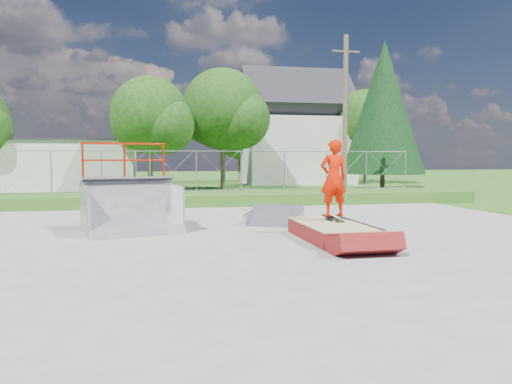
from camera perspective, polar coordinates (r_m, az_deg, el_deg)
ground at (r=11.78m, az=-2.31°, el=-5.84°), size 120.00×120.00×0.00m
concrete_pad at (r=11.78m, az=-2.31°, el=-5.75°), size 20.00×16.00×0.04m
grass_berm at (r=21.11m, az=-6.56°, el=-0.82°), size 24.00×3.00×0.50m
grind_box at (r=12.19m, az=8.62°, el=-4.53°), size 1.41×2.88×0.43m
quarter_pipe at (r=13.52m, az=-13.97°, el=0.46°), size 2.83×2.56×2.41m
flat_bank_ramp at (r=14.90m, az=2.18°, el=-2.82°), size 2.12×2.18×0.49m
skateboard at (r=12.63m, az=8.80°, el=-3.06°), size 0.39×0.82×0.13m
skater at (r=12.55m, az=8.85°, el=1.28°), size 0.71×0.48×1.91m
chain_link_fence at (r=22.04m, az=-6.82°, el=2.38°), size 20.00×0.06×1.80m
utility_building_flat at (r=34.00m, az=-22.13°, el=2.84°), size 10.00×6.00×3.00m
gable_house at (r=39.05m, az=4.48°, el=6.66°), size 8.40×6.08×8.94m
utility_pole at (r=25.34m, az=10.15°, el=8.43°), size 0.24×0.24×8.00m
tree_left_near at (r=29.37m, az=-11.57°, el=8.27°), size 4.76×4.48×6.65m
tree_center at (r=31.74m, az=-3.28°, el=9.11°), size 5.44×5.12×7.60m
tree_right_far at (r=38.89m, az=12.94°, el=7.63°), size 5.10×4.80×7.12m
tree_back_mid at (r=39.98m, az=-1.53°, el=6.32°), size 4.08×3.84×5.70m
conifer_tree at (r=31.81m, az=14.39°, el=9.35°), size 5.04×5.04×9.10m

